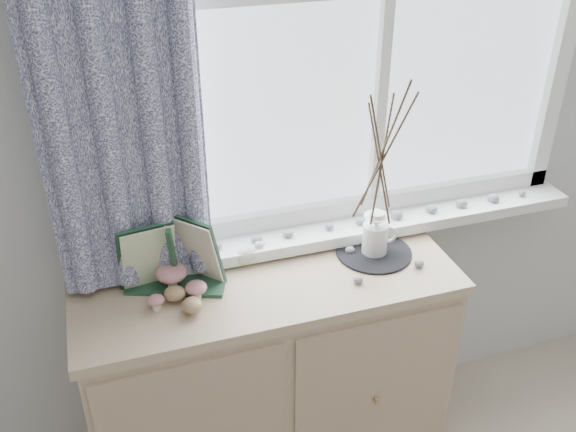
% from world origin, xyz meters
% --- Properties ---
extents(sideboard, '(1.20, 0.45, 0.85)m').
position_xyz_m(sideboard, '(-0.15, 1.75, 0.43)').
color(sideboard, '#C9A98C').
rests_on(sideboard, ground).
extents(botanical_book, '(0.37, 0.24, 0.24)m').
position_xyz_m(botanical_book, '(-0.43, 1.78, 0.97)').
color(botanical_book, '#1F412C').
rests_on(botanical_book, sideboard).
extents(toadstool_cluster, '(0.18, 0.15, 0.09)m').
position_xyz_m(toadstool_cluster, '(-0.43, 1.77, 0.90)').
color(toadstool_cluster, white).
rests_on(toadstool_cluster, sideboard).
extents(wooden_eggs, '(0.10, 0.12, 0.07)m').
position_xyz_m(wooden_eggs, '(-0.42, 1.70, 0.88)').
color(wooden_eggs, '#A5835B').
rests_on(wooden_eggs, sideboard).
extents(songbird_figurine, '(0.14, 0.09, 0.07)m').
position_xyz_m(songbird_figurine, '(-0.18, 1.86, 0.88)').
color(songbird_figurine, silver).
rests_on(songbird_figurine, sideboard).
extents(crocheted_doily, '(0.25, 0.25, 0.01)m').
position_xyz_m(crocheted_doily, '(0.22, 1.79, 0.85)').
color(crocheted_doily, black).
rests_on(crocheted_doily, sideboard).
extents(twig_pitcher, '(0.27, 0.27, 0.63)m').
position_xyz_m(twig_pitcher, '(0.22, 1.79, 1.21)').
color(twig_pitcher, silver).
rests_on(twig_pitcher, crocheted_doily).
extents(sideboard_pebbles, '(0.33, 0.23, 0.02)m').
position_xyz_m(sideboard_pebbles, '(0.15, 1.75, 0.86)').
color(sideboard_pebbles, '#9B9B9E').
rests_on(sideboard_pebbles, sideboard).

